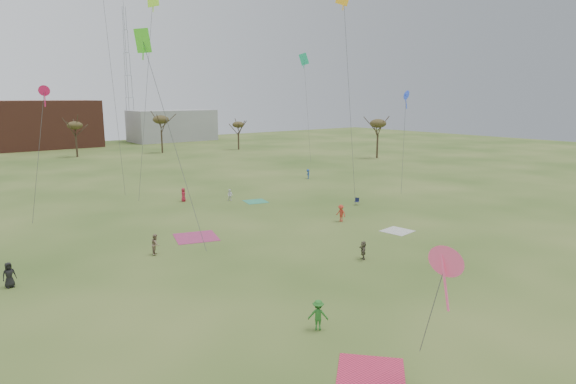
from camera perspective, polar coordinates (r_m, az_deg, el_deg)
ground at (r=32.85m, az=13.43°, el=-12.67°), size 260.00×260.00×0.00m
flyer_near_center at (r=28.67m, az=3.53°, el=-14.08°), size 1.29×1.27×1.78m
spectator_fore_b at (r=42.70m, az=-15.15°, el=-5.89°), size 1.02×1.08×1.76m
spectator_fore_c at (r=40.54m, az=8.74°, el=-6.71°), size 1.21×1.42×1.54m
flyer_mid_a at (r=39.45m, az=-29.70°, el=-8.38°), size 0.95×0.69×1.81m
flyer_mid_b at (r=52.18m, az=6.18°, el=-2.46°), size 0.79×1.23×1.81m
spectator_mid_e at (r=62.58m, az=-6.76°, el=-0.36°), size 0.89×0.90×1.47m
flyer_far_b at (r=63.12m, az=-12.08°, el=-0.31°), size 0.88×1.00×1.72m
flyer_far_c at (r=78.83m, az=2.33°, el=2.11°), size 0.92×1.15×1.55m
blanket_red at (r=25.38m, az=9.61°, el=-20.07°), size 4.50×4.50×0.03m
blanket_cream at (r=49.59m, az=12.60°, el=-4.46°), size 2.90×2.90×0.03m
blanket_plum at (r=47.14m, az=-10.64°, el=-5.20°), size 4.80×4.80×0.03m
blanket_olive at (r=61.93m, az=-3.79°, el=-1.12°), size 3.28×3.28×0.03m
camp_chair_right at (r=60.45m, az=7.99°, el=-1.26°), size 0.72×0.71×0.87m
kites_aloft at (r=49.88m, az=-12.00°, el=17.58°), size 74.32×62.55×27.84m
tree_line at (r=99.86m, az=-26.24°, el=6.52°), size 117.44×49.32×8.91m
building_brick at (r=141.47m, az=-26.69°, el=7.06°), size 26.00×16.00×12.00m
building_grey at (r=150.80m, az=-13.29°, el=7.54°), size 24.00×12.00×9.00m
radio_tower at (r=153.24m, az=-18.15°, el=12.85°), size 1.51×1.72×41.00m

